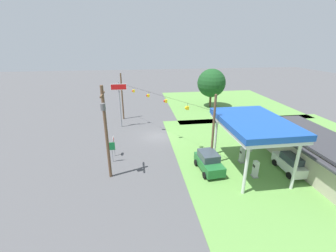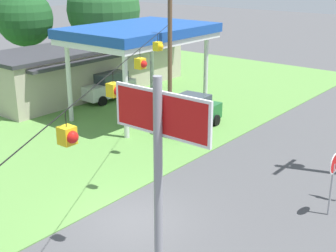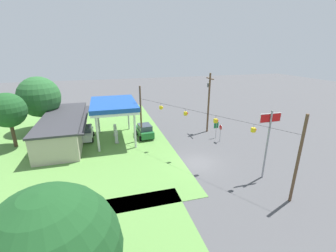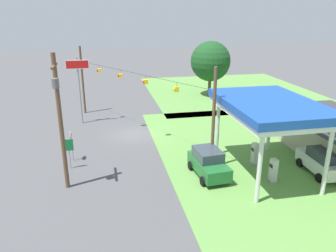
# 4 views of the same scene
# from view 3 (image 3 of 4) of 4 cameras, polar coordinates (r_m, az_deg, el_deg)

# --- Properties ---
(ground_plane) EXTENTS (160.00, 160.00, 0.00)m
(ground_plane) POSITION_cam_3_polar(r_m,az_deg,el_deg) (26.31, 7.49, -9.28)
(ground_plane) COLOR #4C4C4F
(grass_verge_station_corner) EXTENTS (36.00, 28.00, 0.04)m
(grass_verge_station_corner) POSITION_cam_3_polar(r_m,az_deg,el_deg) (35.81, -24.47, -3.01)
(grass_verge_station_corner) COLOR #5B8E42
(grass_verge_station_corner) RESTS_ON ground
(gas_station_canopy) EXTENTS (8.87, 6.03, 5.54)m
(gas_station_canopy) POSITION_cam_3_polar(r_m,az_deg,el_deg) (31.95, -13.68, 5.10)
(gas_station_canopy) COLOR silver
(gas_station_canopy) RESTS_ON ground
(gas_station_store) EXTENTS (16.19, 5.92, 3.49)m
(gas_station_store) POSITION_cam_3_polar(r_m,az_deg,el_deg) (35.22, -24.83, -0.39)
(gas_station_store) COLOR #B2A893
(gas_station_store) RESTS_ON ground
(fuel_pump_near) EXTENTS (0.71, 0.56, 1.73)m
(fuel_pump_near) POSITION_cam_3_polar(r_m,az_deg,el_deg) (31.81, -12.96, -2.84)
(fuel_pump_near) COLOR gray
(fuel_pump_near) RESTS_ON ground
(fuel_pump_far) EXTENTS (0.71, 0.56, 1.73)m
(fuel_pump_far) POSITION_cam_3_polar(r_m,az_deg,el_deg) (34.54, -13.27, -1.10)
(fuel_pump_far) COLOR gray
(fuel_pump_far) RESTS_ON ground
(car_at_pumps_front) EXTENTS (4.18, 2.36, 1.99)m
(car_at_pumps_front) POSITION_cam_3_polar(r_m,az_deg,el_deg) (33.17, -5.96, -1.19)
(car_at_pumps_front) COLOR #1E602D
(car_at_pumps_front) RESTS_ON ground
(car_at_pumps_rear) EXTENTS (4.11, 2.19, 1.93)m
(car_at_pumps_rear) POSITION_cam_3_polar(r_m,az_deg,el_deg) (34.21, -20.17, -1.69)
(car_at_pumps_rear) COLOR white
(car_at_pumps_rear) RESTS_ON ground
(stop_sign_roadside) EXTENTS (0.80, 0.08, 2.50)m
(stop_sign_roadside) POSITION_cam_3_polar(r_m,az_deg,el_deg) (31.96, 13.20, -0.85)
(stop_sign_roadside) COLOR #99999E
(stop_sign_roadside) RESTS_ON ground
(stop_sign_overhead) EXTENTS (0.22, 2.33, 7.04)m
(stop_sign_overhead) POSITION_cam_3_polar(r_m,az_deg,el_deg) (23.41, 24.21, -1.25)
(stop_sign_overhead) COLOR gray
(stop_sign_overhead) RESTS_ON ground
(route_sign) EXTENTS (0.10, 0.70, 2.40)m
(route_sign) POSITION_cam_3_polar(r_m,az_deg,el_deg) (33.22, 12.13, -0.20)
(route_sign) COLOR gray
(route_sign) RESTS_ON ground
(utility_pole_main) EXTENTS (2.20, 0.44, 9.07)m
(utility_pole_main) POSITION_cam_3_polar(r_m,az_deg,el_deg) (34.79, 10.29, 6.57)
(utility_pole_main) COLOR brown
(utility_pole_main) RESTS_ON ground
(signal_span_gantry) EXTENTS (17.11, 10.24, 7.76)m
(signal_span_gantry) POSITION_cam_3_polar(r_m,az_deg,el_deg) (24.60, 7.94, -0.51)
(signal_span_gantry) COLOR brown
(signal_span_gantry) RESTS_ON ground
(tree_behind_station) EXTENTS (4.42, 4.42, 7.26)m
(tree_behind_station) POSITION_cam_3_polar(r_m,az_deg,el_deg) (34.99, -35.59, 3.25)
(tree_behind_station) COLOR #4C3828
(tree_behind_station) RESTS_ON ground
(tree_far_back) EXTENTS (6.24, 6.24, 8.48)m
(tree_far_back) POSITION_cam_3_polar(r_m,az_deg,el_deg) (40.21, -29.89, 6.41)
(tree_far_back) COLOR #4C3828
(tree_far_back) RESTS_ON ground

